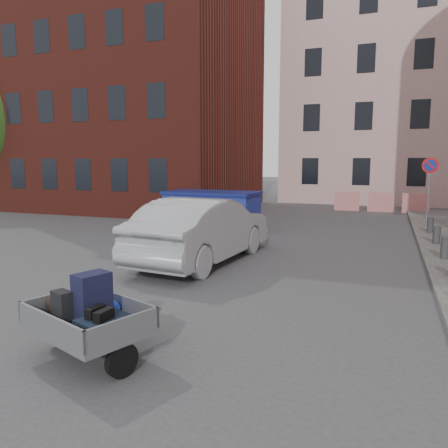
% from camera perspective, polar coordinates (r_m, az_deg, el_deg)
% --- Properties ---
extents(ground, '(120.00, 120.00, 0.00)m').
position_cam_1_polar(ground, '(10.47, -5.81, -6.46)').
color(ground, '#38383A').
rests_on(ground, ground).
extents(building_brick, '(12.00, 10.00, 14.00)m').
position_cam_1_polar(building_brick, '(26.23, -11.31, 17.68)').
color(building_brick, '#591E16').
rests_on(building_brick, ground).
extents(building_pink, '(16.00, 8.00, 14.00)m').
position_cam_1_polar(building_pink, '(31.39, 24.01, 15.57)').
color(building_pink, '#C39B96').
rests_on(building_pink, ground).
extents(far_building, '(6.00, 6.00, 8.00)m').
position_cam_1_polar(far_building, '(39.59, -17.97, 9.86)').
color(far_building, maroon).
rests_on(far_building, ground).
extents(no_parking_sign, '(0.60, 0.09, 2.65)m').
position_cam_1_polar(no_parking_sign, '(18.61, 25.25, 5.54)').
color(no_parking_sign, gray).
rests_on(no_parking_sign, sidewalk).
extents(bollards, '(0.22, 9.02, 0.55)m').
position_cam_1_polar(bollards, '(12.74, 26.91, -2.84)').
color(bollards, '#3A3A3D').
rests_on(bollards, sidewalk).
extents(barriers, '(4.70, 0.18, 1.00)m').
position_cam_1_polar(barriers, '(24.15, 19.76, 2.69)').
color(barriers, red).
rests_on(barriers, ground).
extents(trailer, '(1.88, 1.98, 1.20)m').
position_cam_1_polar(trailer, '(6.19, -17.42, -11.46)').
color(trailer, black).
rests_on(trailer, ground).
extents(dumpster, '(3.61, 1.97, 1.48)m').
position_cam_1_polar(dumpster, '(16.90, -1.58, 1.81)').
color(dumpster, '#1F2D96').
rests_on(dumpster, ground).
extents(silver_car, '(2.23, 5.29, 1.70)m').
position_cam_1_polar(silver_car, '(11.50, -2.74, -0.76)').
color(silver_car, '#999BA0').
rests_on(silver_car, ground).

